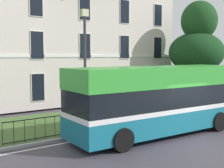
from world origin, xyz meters
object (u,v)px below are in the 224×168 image
single_decker_bus (159,99)px  georgian_townhouse (58,36)px  evergreen_tree (197,63)px  litter_bin (184,103)px  street_lamp_post (85,59)px

single_decker_bus → georgian_townhouse: bearing=86.2°
georgian_townhouse → evergreen_tree: 11.90m
evergreen_tree → litter_bin: evergreen_tree is taller
georgian_townhouse → litter_bin: (3.79, -10.49, -4.78)m
single_decker_bus → litter_bin: size_ratio=8.48×
georgian_townhouse → litter_bin: georgian_townhouse is taller
evergreen_tree → street_lamp_post: size_ratio=1.39×
georgian_townhouse → evergreen_tree: size_ratio=2.26×
georgian_townhouse → street_lamp_post: 10.99m
georgian_townhouse → single_decker_bus: bearing=-95.7°
evergreen_tree → single_decker_bus: 12.08m
street_lamp_post → litter_bin: street_lamp_post is taller
single_decker_bus → litter_bin: single_decker_bus is taller
evergreen_tree → single_decker_bus: (-10.39, -5.99, -1.45)m
street_lamp_post → litter_bin: 7.89m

